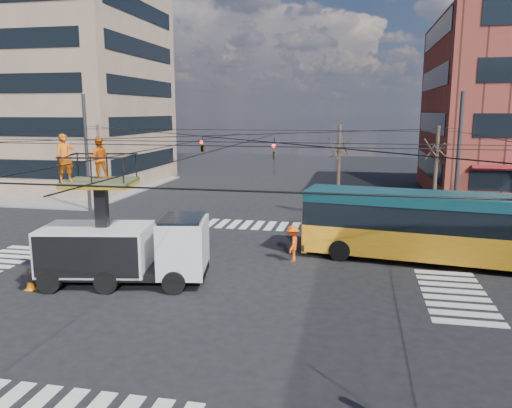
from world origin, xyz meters
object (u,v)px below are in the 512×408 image
object	(u,v)px
utility_truck	(123,235)
city_bus	(437,226)
traffic_cone	(30,280)
worker_ground	(94,249)
flagger	(292,244)

from	to	relation	value
utility_truck	city_bus	xyz separation A→B (m)	(12.73, 5.47, -0.27)
utility_truck	traffic_cone	xyz separation A→B (m)	(-3.29, -1.44, -1.61)
traffic_cone	worker_ground	bearing A→B (deg)	69.94
utility_truck	traffic_cone	world-z (taller)	utility_truck
utility_truck	worker_ground	distance (m)	2.89
traffic_cone	flagger	distance (m)	11.14
flagger	worker_ground	bearing A→B (deg)	-71.78
city_bus	worker_ground	xyz separation A→B (m)	(-14.94, -3.96, -0.83)
city_bus	flagger	size ratio (longest dim) A/B	7.24
worker_ground	utility_truck	bearing A→B (deg)	-110.15
traffic_cone	flagger	xyz separation A→B (m)	(9.55, 5.73, 0.47)
city_bus	traffic_cone	size ratio (longest dim) A/B	16.20
utility_truck	traffic_cone	size ratio (longest dim) A/B	9.59
city_bus	traffic_cone	distance (m)	17.50
city_bus	flagger	xyz separation A→B (m)	(-6.47, -1.18, -0.87)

